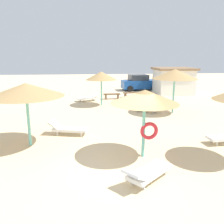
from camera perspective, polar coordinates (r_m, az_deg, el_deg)
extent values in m
plane|color=beige|center=(8.87, 1.97, -12.21)|extent=(80.00, 80.00, 0.00)
cylinder|color=#6BC6BC|center=(18.28, -2.58, 4.86)|extent=(0.12, 0.12, 2.11)
cone|color=tan|center=(18.13, -2.62, 8.80)|extent=(2.38, 2.38, 0.62)
cylinder|color=#6BC6BC|center=(10.71, -19.60, -1.89)|extent=(0.12, 0.12, 2.28)
cone|color=tan|center=(10.45, -20.18, 5.09)|extent=(3.15, 3.15, 0.56)
cylinder|color=#6BC6BC|center=(9.06, 7.68, -4.17)|extent=(0.12, 0.12, 2.23)
cone|color=tan|center=(8.76, 7.94, 3.75)|extent=(2.55, 2.55, 0.51)
torus|color=red|center=(9.14, 9.01, -4.55)|extent=(0.71, 0.18, 0.70)
cylinder|color=#6BC6BC|center=(16.37, 14.70, 3.92)|extent=(0.12, 0.12, 2.42)
cone|color=tan|center=(16.20, 15.00, 8.90)|extent=(2.99, 2.99, 0.64)
cylinder|color=silver|center=(11.63, 22.88, -6.31)|extent=(0.06, 0.06, 0.22)
cylinder|color=silver|center=(11.29, 24.09, -7.03)|extent=(0.06, 0.06, 0.22)
cube|color=white|center=(20.18, -6.15, 3.41)|extent=(1.81, 1.06, 0.12)
cube|color=white|center=(20.36, -3.98, 4.05)|extent=(0.68, 0.76, 0.31)
cylinder|color=silver|center=(20.57, -4.67, 3.16)|extent=(0.06, 0.06, 0.22)
cylinder|color=silver|center=(20.16, -4.32, 2.94)|extent=(0.06, 0.06, 0.22)
cylinder|color=silver|center=(20.28, -7.93, 2.92)|extent=(0.06, 0.06, 0.22)
cylinder|color=silver|center=(19.86, -7.64, 2.69)|extent=(0.06, 0.06, 0.22)
cube|color=white|center=(11.86, -10.11, -4.15)|extent=(1.80, 1.01, 0.12)
cube|color=white|center=(12.05, -13.79, -2.91)|extent=(0.62, 0.73, 0.40)
cylinder|color=silver|center=(11.91, -13.15, -5.09)|extent=(0.06, 0.06, 0.22)
cylinder|color=silver|center=(12.30, -12.45, -4.44)|extent=(0.06, 0.06, 0.22)
cylinder|color=silver|center=(11.55, -7.54, -5.43)|extent=(0.06, 0.06, 0.22)
cylinder|color=silver|center=(11.95, -7.00, -4.75)|extent=(0.06, 0.06, 0.22)
cube|color=white|center=(7.76, 9.16, -14.10)|extent=(1.70, 1.60, 0.12)
cube|color=white|center=(7.10, 5.45, -15.07)|extent=(0.81, 0.83, 0.33)
cylinder|color=silver|center=(7.31, 7.82, -17.50)|extent=(0.06, 0.06, 0.22)
cylinder|color=silver|center=(7.53, 4.98, -16.40)|extent=(0.06, 0.06, 0.22)
cylinder|color=silver|center=(8.20, 12.86, -14.04)|extent=(0.06, 0.06, 0.22)
cylinder|color=silver|center=(8.40, 10.22, -13.20)|extent=(0.06, 0.06, 0.22)
cube|color=white|center=(16.42, 8.27, 0.95)|extent=(1.73, 1.56, 0.12)
cube|color=white|center=(16.07, 10.89, 1.30)|extent=(0.80, 0.82, 0.35)
cylinder|color=silver|center=(16.43, 10.47, 0.25)|extent=(0.06, 0.06, 0.22)
cylinder|color=silver|center=(16.03, 9.88, -0.05)|extent=(0.06, 0.06, 0.22)
cylinder|color=silver|center=(16.90, 6.71, 0.77)|extent=(0.06, 0.06, 0.22)
cylinder|color=silver|center=(16.51, 6.04, 0.48)|extent=(0.06, 0.06, 0.22)
cube|color=brown|center=(21.91, 4.67, 4.71)|extent=(1.53, 0.56, 0.08)
cube|color=brown|center=(21.80, 3.27, 4.04)|extent=(0.16, 0.37, 0.41)
cube|color=brown|center=(22.11, 6.03, 4.12)|extent=(0.16, 0.37, 0.41)
cube|color=brown|center=(21.01, -0.03, 4.37)|extent=(1.51, 0.46, 0.08)
cube|color=brown|center=(20.98, -1.52, 3.67)|extent=(0.13, 0.36, 0.41)
cube|color=brown|center=(21.13, 1.45, 3.75)|extent=(0.13, 0.36, 0.41)
cube|color=#194C9E|center=(26.54, 6.77, 6.73)|extent=(4.15, 2.09, 0.90)
cube|color=#262D38|center=(26.39, 6.40, 8.34)|extent=(2.14, 1.75, 0.60)
cylinder|color=black|center=(27.84, 8.85, 6.26)|extent=(0.66, 0.28, 0.64)
cylinder|color=black|center=(26.21, 10.17, 5.75)|extent=(0.66, 0.28, 0.64)
cylinder|color=black|center=(27.04, 3.44, 6.18)|extent=(0.66, 0.28, 0.64)
cylinder|color=black|center=(25.36, 4.45, 5.66)|extent=(0.66, 0.28, 0.64)
cube|color=white|center=(24.68, 14.61, 7.11)|extent=(3.42, 3.15, 2.41)
cube|color=#8C6B4C|center=(24.57, 14.79, 10.13)|extent=(3.82, 3.55, 0.20)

